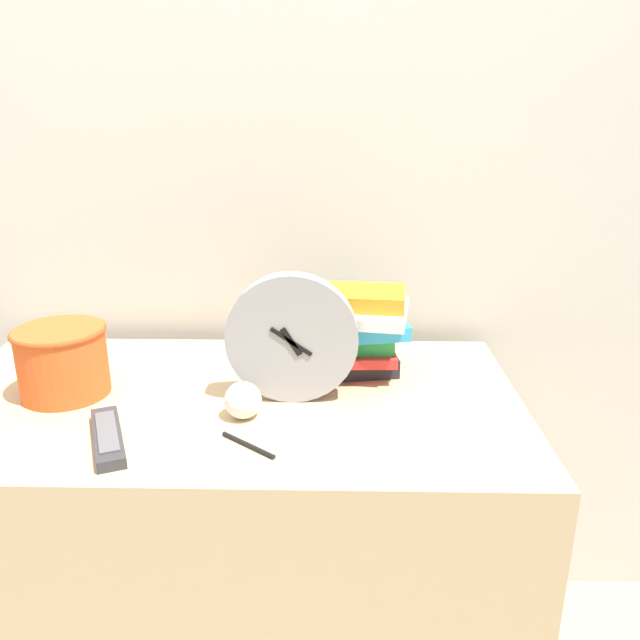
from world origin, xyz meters
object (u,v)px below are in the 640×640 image
object	(u,v)px
crumpled_paper_ball	(243,400)
desk_clock	(292,338)
basket	(62,359)
tv_remote	(108,437)
book_stack	(348,330)
pen	(248,445)

from	to	relation	value
crumpled_paper_ball	desk_clock	bearing A→B (deg)	42.39
basket	tv_remote	world-z (taller)	basket
book_stack	crumpled_paper_ball	xyz separation A→B (m)	(-0.20, -0.22, -0.06)
tv_remote	crumpled_paper_ball	world-z (taller)	crumpled_paper_ball
basket	pen	xyz separation A→B (m)	(0.39, -0.20, -0.07)
desk_clock	basket	bearing A→B (deg)	178.27
crumpled_paper_ball	pen	bearing A→B (deg)	-78.20
pen	book_stack	bearing A→B (deg)	61.63
tv_remote	pen	distance (m)	0.24
tv_remote	book_stack	bearing A→B (deg)	36.97
book_stack	desk_clock	bearing A→B (deg)	-128.81
basket	pen	world-z (taller)	basket
book_stack	tv_remote	xyz separation A→B (m)	(-0.41, -0.31, -0.08)
book_stack	pen	bearing A→B (deg)	-118.37
desk_clock	pen	xyz separation A→B (m)	(-0.06, -0.18, -0.12)
basket	crumpled_paper_ball	xyz separation A→B (m)	(0.37, -0.09, -0.04)
book_stack	tv_remote	distance (m)	0.53
desk_clock	pen	world-z (taller)	desk_clock
tv_remote	crumpled_paper_ball	xyz separation A→B (m)	(0.22, 0.10, 0.02)
basket	desk_clock	bearing A→B (deg)	-1.73
tv_remote	pen	bearing A→B (deg)	-2.42
basket	book_stack	bearing A→B (deg)	12.42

